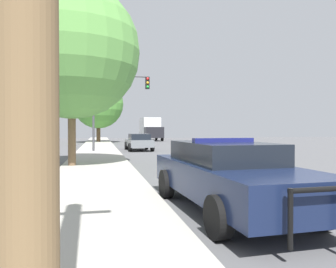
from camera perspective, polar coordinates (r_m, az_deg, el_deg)
name	(u,v)px	position (r m, az deg, el deg)	size (l,w,h in m)	color
ground_plane	(313,200)	(8.70, 23.88, -10.47)	(110.00, 110.00, 0.00)	#565659
sidewalk_left	(94,208)	(7.11, -12.73, -12.44)	(3.00, 110.00, 0.13)	#ADA89E
police_car	(227,174)	(6.98, 10.29, -6.80)	(2.27, 5.33, 1.51)	#141E3D
fire_hydrant	(20,252)	(3.51, -24.43, -18.20)	(0.54, 0.23, 0.80)	gold
traffic_light	(116,96)	(24.15, -9.10, 6.50)	(4.13, 0.35, 5.57)	#424247
car_background_midblock	(139,142)	(25.92, -5.09, -1.33)	(2.01, 4.28, 1.32)	slate
box_truck	(150,129)	(48.61, -3.11, 0.96)	(2.75, 7.86, 3.35)	black
tree_sidewalk_near	(72,51)	(15.06, -16.46, 13.70)	(5.87, 5.87, 7.86)	brown
tree_sidewalk_far	(98,104)	(41.00, -12.04, 5.17)	(6.06, 6.06, 7.69)	#4C3823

